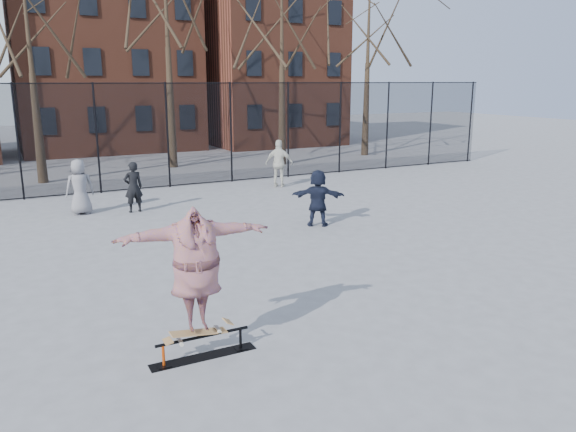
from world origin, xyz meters
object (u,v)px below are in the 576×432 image
bystander_white (279,163)px  bystander_navy (318,198)px  bystander_black (133,187)px  skater (196,270)px  skate_rail (203,349)px  skateboard (199,333)px  bystander_grey (80,187)px

bystander_white → bystander_navy: (-1.71, -5.90, -0.11)m
bystander_black → bystander_navy: (4.28, -4.14, 0.01)m
skater → bystander_white: 13.98m
skate_rail → bystander_navy: bearing=47.6°
skate_rail → skater: 1.25m
bystander_black → bystander_white: bearing=-168.1°
bystander_white → bystander_navy: size_ratio=1.13×
skater → skateboard: bearing=0.0°
skater → bystander_navy: (5.56, 6.03, -0.58)m
skate_rail → bystander_white: (7.21, 11.93, 0.78)m
bystander_white → skater: bearing=95.2°
bystander_navy → bystander_grey: bearing=-5.9°
skater → bystander_white: skater is taller
skate_rail → bystander_black: size_ratio=1.02×
skateboard → bystander_grey: bystander_grey is taller
bystander_grey → bystander_black: bearing=160.1°
skateboard → bystander_black: bearing=82.8°
skate_rail → bystander_black: bearing=83.2°
skater → bystander_grey: bearing=96.3°
skater → bystander_black: size_ratio=1.42×
skate_rail → bystander_navy: bystander_navy is taller
bystander_black → bystander_navy: 5.96m
skate_rail → skater: bearing=180.0°
skateboard → bystander_navy: bearing=47.3°
bystander_grey → bystander_black: 1.60m
skater → bystander_grey: size_ratio=1.32×
skate_rail → bystander_black: (1.22, 10.17, 0.66)m
skater → skate_rail: bearing=5.0°
bystander_grey → bystander_white: (7.52, 1.29, 0.06)m
skate_rail → bystander_white: size_ratio=0.89×
skater → bystander_grey: skater is taller
skater → bystander_white: bearing=63.6°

